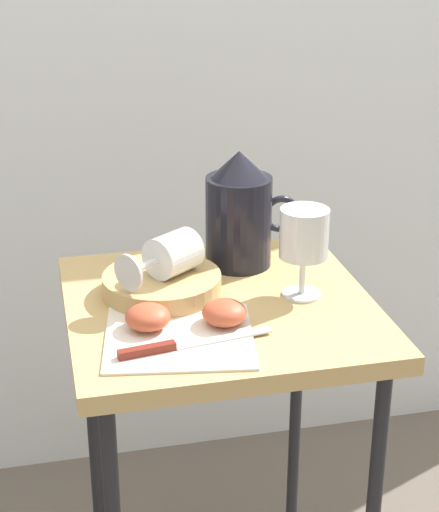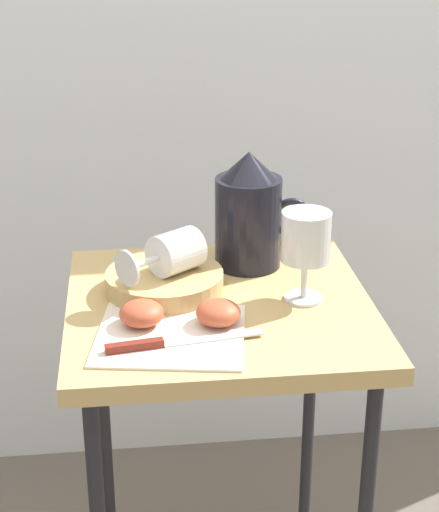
{
  "view_description": "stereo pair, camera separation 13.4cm",
  "coord_description": "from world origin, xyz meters",
  "px_view_note": "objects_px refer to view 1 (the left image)",
  "views": [
    {
      "loc": [
        -0.27,
        -1.2,
        1.34
      ],
      "look_at": [
        0.0,
        0.0,
        0.82
      ],
      "focal_mm": 59.4,
      "sensor_mm": 36.0,
      "label": 1
    },
    {
      "loc": [
        -0.14,
        -1.22,
        1.34
      ],
      "look_at": [
        0.0,
        0.0,
        0.82
      ],
      "focal_mm": 59.4,
      "sensor_mm": 36.0,
      "label": 2
    }
  ],
  "objects_px": {
    "basket_tray": "(162,284)",
    "pitcher": "(239,219)",
    "apple_half_right": "(224,313)",
    "wine_glass_upright": "(304,238)",
    "knife": "(173,346)",
    "apple_half_left": "(148,317)",
    "wine_glass_tipped_near": "(171,255)",
    "table": "(219,347)"
  },
  "relations": [
    {
      "from": "table",
      "to": "apple_half_right",
      "type": "height_order",
      "value": "apple_half_right"
    },
    {
      "from": "wine_glass_upright",
      "to": "apple_half_right",
      "type": "distance_m",
      "value": 0.18
    },
    {
      "from": "table",
      "to": "apple_half_left",
      "type": "xyz_separation_m",
      "value": [
        -0.13,
        -0.07,
        0.11
      ]
    },
    {
      "from": "apple_half_left",
      "to": "knife",
      "type": "distance_m",
      "value": 0.08
    },
    {
      "from": "wine_glass_tipped_near",
      "to": "knife",
      "type": "distance_m",
      "value": 0.2
    },
    {
      "from": "table",
      "to": "wine_glass_upright",
      "type": "bearing_deg",
      "value": -3.3
    },
    {
      "from": "pitcher",
      "to": "apple_half_left",
      "type": "xyz_separation_m",
      "value": [
        -0.2,
        -0.22,
        -0.06
      ]
    },
    {
      "from": "pitcher",
      "to": "wine_glass_upright",
      "type": "relative_size",
      "value": 1.38
    },
    {
      "from": "basket_tray",
      "to": "pitcher",
      "type": "height_order",
      "value": "pitcher"
    },
    {
      "from": "pitcher",
      "to": "wine_glass_upright",
      "type": "height_order",
      "value": "pitcher"
    },
    {
      "from": "knife",
      "to": "wine_glass_tipped_near",
      "type": "bearing_deg",
      "value": 80.76
    },
    {
      "from": "basket_tray",
      "to": "wine_glass_tipped_near",
      "type": "distance_m",
      "value": 0.05
    },
    {
      "from": "wine_glass_tipped_near",
      "to": "apple_half_left",
      "type": "bearing_deg",
      "value": -115.54
    },
    {
      "from": "wine_glass_tipped_near",
      "to": "knife",
      "type": "xyz_separation_m",
      "value": [
        -0.03,
        -0.19,
        -0.06
      ]
    },
    {
      "from": "basket_tray",
      "to": "pitcher",
      "type": "relative_size",
      "value": 0.94
    },
    {
      "from": "wine_glass_upright",
      "to": "knife",
      "type": "xyz_separation_m",
      "value": [
        -0.24,
        -0.14,
        -0.09
      ]
    },
    {
      "from": "wine_glass_upright",
      "to": "apple_half_left",
      "type": "distance_m",
      "value": 0.28
    },
    {
      "from": "wine_glass_upright",
      "to": "wine_glass_tipped_near",
      "type": "height_order",
      "value": "wine_glass_upright"
    },
    {
      "from": "pitcher",
      "to": "apple_half_left",
      "type": "relative_size",
      "value": 3.05
    },
    {
      "from": "basket_tray",
      "to": "apple_half_right",
      "type": "relative_size",
      "value": 2.86
    },
    {
      "from": "table",
      "to": "knife",
      "type": "xyz_separation_m",
      "value": [
        -0.1,
        -0.14,
        0.09
      ]
    },
    {
      "from": "wine_glass_upright",
      "to": "table",
      "type": "bearing_deg",
      "value": 176.7
    },
    {
      "from": "apple_half_left",
      "to": "wine_glass_upright",
      "type": "bearing_deg",
      "value": 13.95
    },
    {
      "from": "basket_tray",
      "to": "apple_half_left",
      "type": "bearing_deg",
      "value": -108.72
    },
    {
      "from": "wine_glass_tipped_near",
      "to": "apple_half_right",
      "type": "relative_size",
      "value": 2.22
    },
    {
      "from": "wine_glass_upright",
      "to": "wine_glass_tipped_near",
      "type": "distance_m",
      "value": 0.22
    },
    {
      "from": "table",
      "to": "wine_glass_tipped_near",
      "type": "distance_m",
      "value": 0.18
    },
    {
      "from": "wine_glass_upright",
      "to": "wine_glass_tipped_near",
      "type": "xyz_separation_m",
      "value": [
        -0.21,
        0.05,
        -0.03
      ]
    },
    {
      "from": "apple_half_right",
      "to": "knife",
      "type": "distance_m",
      "value": 0.11
    },
    {
      "from": "apple_half_right",
      "to": "pitcher",
      "type": "bearing_deg",
      "value": 70.73
    },
    {
      "from": "apple_half_right",
      "to": "knife",
      "type": "bearing_deg",
      "value": -146.19
    },
    {
      "from": "pitcher",
      "to": "table",
      "type": "bearing_deg",
      "value": -115.41
    },
    {
      "from": "table",
      "to": "pitcher",
      "type": "height_order",
      "value": "pitcher"
    },
    {
      "from": "basket_tray",
      "to": "knife",
      "type": "distance_m",
      "value": 0.19
    },
    {
      "from": "pitcher",
      "to": "wine_glass_upright",
      "type": "distance_m",
      "value": 0.17
    },
    {
      "from": "wine_glass_upright",
      "to": "knife",
      "type": "bearing_deg",
      "value": -150.12
    },
    {
      "from": "table",
      "to": "basket_tray",
      "type": "relative_size",
      "value": 3.78
    },
    {
      "from": "knife",
      "to": "basket_tray",
      "type": "bearing_deg",
      "value": 85.49
    },
    {
      "from": "wine_glass_tipped_near",
      "to": "apple_half_left",
      "type": "xyz_separation_m",
      "value": [
        -0.06,
        -0.12,
        -0.05
      ]
    },
    {
      "from": "pitcher",
      "to": "apple_half_left",
      "type": "height_order",
      "value": "pitcher"
    },
    {
      "from": "knife",
      "to": "apple_half_right",
      "type": "bearing_deg",
      "value": 33.81
    },
    {
      "from": "wine_glass_upright",
      "to": "wine_glass_tipped_near",
      "type": "bearing_deg",
      "value": 165.43
    }
  ]
}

